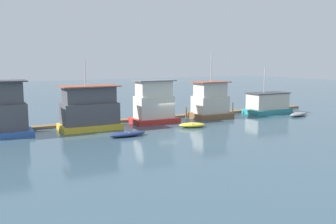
{
  "coord_description": "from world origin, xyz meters",
  "views": [
    {
      "loc": [
        -21.15,
        -41.16,
        7.82
      ],
      "look_at": [
        0.0,
        -1.0,
        1.4
      ],
      "focal_mm": 40.0,
      "sensor_mm": 36.0,
      "label": 1
    }
  ],
  "objects_px": {
    "houseboat_yellow": "(89,109)",
    "houseboat_red": "(154,104)",
    "houseboat_brown": "(210,102)",
    "houseboat_teal": "(268,104)",
    "mooring_post_near_right": "(163,114)",
    "dinghy_grey": "(298,114)",
    "mooring_post_far_right": "(233,108)",
    "mooring_post_far_left": "(186,112)",
    "dinghy_navy": "(127,134)",
    "dinghy_yellow": "(192,125)"
  },
  "relations": [
    {
      "from": "houseboat_yellow",
      "to": "houseboat_red",
      "type": "relative_size",
      "value": 1.41
    },
    {
      "from": "houseboat_brown",
      "to": "houseboat_teal",
      "type": "xyz_separation_m",
      "value": [
        9.74,
        -0.47,
        -0.73
      ]
    },
    {
      "from": "houseboat_red",
      "to": "mooring_post_near_right",
      "type": "xyz_separation_m",
      "value": [
        1.99,
        1.41,
        -1.56
      ]
    },
    {
      "from": "dinghy_grey",
      "to": "mooring_post_far_right",
      "type": "height_order",
      "value": "mooring_post_far_right"
    },
    {
      "from": "mooring_post_far_left",
      "to": "mooring_post_far_right",
      "type": "distance_m",
      "value": 7.77
    },
    {
      "from": "mooring_post_far_left",
      "to": "mooring_post_near_right",
      "type": "xyz_separation_m",
      "value": [
        -3.48,
        0.0,
        0.06
      ]
    },
    {
      "from": "dinghy_navy",
      "to": "houseboat_teal",
      "type": "bearing_deg",
      "value": 13.81
    },
    {
      "from": "houseboat_yellow",
      "to": "mooring_post_near_right",
      "type": "xyz_separation_m",
      "value": [
        10.33,
        2.07,
        -1.48
      ]
    },
    {
      "from": "dinghy_navy",
      "to": "mooring_post_near_right",
      "type": "xyz_separation_m",
      "value": [
        8.11,
        7.85,
        0.53
      ]
    },
    {
      "from": "houseboat_red",
      "to": "mooring_post_near_right",
      "type": "bearing_deg",
      "value": 35.28
    },
    {
      "from": "houseboat_red",
      "to": "mooring_post_far_left",
      "type": "height_order",
      "value": "houseboat_red"
    },
    {
      "from": "houseboat_yellow",
      "to": "dinghy_navy",
      "type": "bearing_deg",
      "value": -68.98
    },
    {
      "from": "mooring_post_far_left",
      "to": "houseboat_teal",
      "type": "bearing_deg",
      "value": -8.52
    },
    {
      "from": "houseboat_red",
      "to": "houseboat_brown",
      "type": "distance_m",
      "value": 8.36
    },
    {
      "from": "houseboat_red",
      "to": "dinghy_navy",
      "type": "bearing_deg",
      "value": -133.57
    },
    {
      "from": "houseboat_yellow",
      "to": "mooring_post_far_right",
      "type": "xyz_separation_m",
      "value": [
        21.58,
        2.07,
        -1.43
      ]
    },
    {
      "from": "mooring_post_far_left",
      "to": "dinghy_navy",
      "type": "bearing_deg",
      "value": -145.91
    },
    {
      "from": "houseboat_brown",
      "to": "mooring_post_near_right",
      "type": "distance_m",
      "value": 6.67
    },
    {
      "from": "houseboat_teal",
      "to": "mooring_post_far_left",
      "type": "xyz_separation_m",
      "value": [
        -12.63,
        1.89,
        -0.71
      ]
    },
    {
      "from": "mooring_post_far_right",
      "to": "houseboat_teal",
      "type": "bearing_deg",
      "value": -21.24
    },
    {
      "from": "houseboat_teal",
      "to": "dinghy_navy",
      "type": "height_order",
      "value": "houseboat_teal"
    },
    {
      "from": "dinghy_grey",
      "to": "mooring_post_near_right",
      "type": "height_order",
      "value": "mooring_post_near_right"
    },
    {
      "from": "houseboat_brown",
      "to": "houseboat_teal",
      "type": "bearing_deg",
      "value": -2.77
    },
    {
      "from": "houseboat_brown",
      "to": "dinghy_grey",
      "type": "xyz_separation_m",
      "value": [
        11.6,
        -4.63,
        -1.89
      ]
    },
    {
      "from": "dinghy_navy",
      "to": "dinghy_grey",
      "type": "xyz_separation_m",
      "value": [
        26.08,
        1.79,
        0.01
      ]
    },
    {
      "from": "houseboat_yellow",
      "to": "houseboat_teal",
      "type": "xyz_separation_m",
      "value": [
        26.45,
        0.18,
        -0.83
      ]
    },
    {
      "from": "houseboat_red",
      "to": "dinghy_yellow",
      "type": "height_order",
      "value": "houseboat_red"
    },
    {
      "from": "houseboat_teal",
      "to": "mooring_post_far_right",
      "type": "relative_size",
      "value": 4.02
    },
    {
      "from": "houseboat_red",
      "to": "houseboat_teal",
      "type": "distance_m",
      "value": 18.13
    },
    {
      "from": "houseboat_yellow",
      "to": "houseboat_brown",
      "type": "height_order",
      "value": "houseboat_brown"
    },
    {
      "from": "dinghy_navy",
      "to": "mooring_post_near_right",
      "type": "bearing_deg",
      "value": 44.04
    },
    {
      "from": "houseboat_red",
      "to": "dinghy_yellow",
      "type": "relative_size",
      "value": 1.64
    },
    {
      "from": "houseboat_red",
      "to": "houseboat_brown",
      "type": "height_order",
      "value": "houseboat_brown"
    },
    {
      "from": "houseboat_teal",
      "to": "dinghy_navy",
      "type": "distance_m",
      "value": 24.97
    },
    {
      "from": "houseboat_brown",
      "to": "dinghy_grey",
      "type": "distance_m",
      "value": 12.63
    },
    {
      "from": "houseboat_yellow",
      "to": "dinghy_yellow",
      "type": "distance_m",
      "value": 11.83
    },
    {
      "from": "mooring_post_near_right",
      "to": "dinghy_navy",
      "type": "bearing_deg",
      "value": -135.96
    },
    {
      "from": "mooring_post_far_left",
      "to": "mooring_post_far_right",
      "type": "bearing_deg",
      "value": 0.0
    },
    {
      "from": "houseboat_teal",
      "to": "mooring_post_far_right",
      "type": "bearing_deg",
      "value": 158.76
    },
    {
      "from": "dinghy_yellow",
      "to": "mooring_post_far_right",
      "type": "relative_size",
      "value": 2.05
    },
    {
      "from": "houseboat_yellow",
      "to": "mooring_post_near_right",
      "type": "distance_m",
      "value": 10.64
    },
    {
      "from": "houseboat_teal",
      "to": "mooring_post_far_left",
      "type": "bearing_deg",
      "value": 171.48
    },
    {
      "from": "dinghy_navy",
      "to": "mooring_post_near_right",
      "type": "height_order",
      "value": "mooring_post_near_right"
    },
    {
      "from": "houseboat_teal",
      "to": "dinghy_yellow",
      "type": "relative_size",
      "value": 1.96
    },
    {
      "from": "dinghy_yellow",
      "to": "mooring_post_far_right",
      "type": "xyz_separation_m",
      "value": [
        10.78,
        6.48,
        0.55
      ]
    },
    {
      "from": "houseboat_teal",
      "to": "dinghy_yellow",
      "type": "height_order",
      "value": "houseboat_teal"
    },
    {
      "from": "dinghy_navy",
      "to": "houseboat_yellow",
      "type": "bearing_deg",
      "value": 111.02
    },
    {
      "from": "houseboat_teal",
      "to": "mooring_post_far_right",
      "type": "height_order",
      "value": "houseboat_teal"
    },
    {
      "from": "houseboat_yellow",
      "to": "houseboat_red",
      "type": "height_order",
      "value": "houseboat_yellow"
    },
    {
      "from": "dinghy_yellow",
      "to": "mooring_post_far_left",
      "type": "height_order",
      "value": "mooring_post_far_left"
    }
  ]
}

